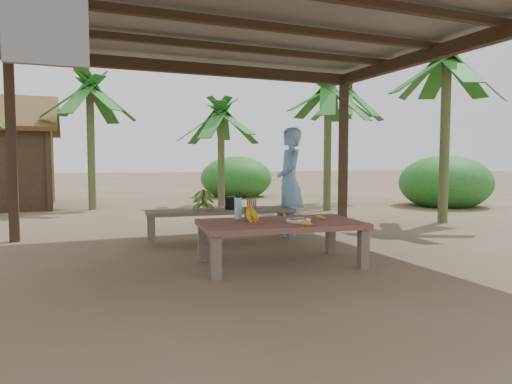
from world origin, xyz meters
name	(u,v)px	position (x,y,z in m)	size (l,w,h in m)	color
ground	(249,257)	(0.00, 0.00, 0.00)	(80.00, 80.00, 0.00)	brown
pavilion	(248,26)	(-0.01, -0.01, 2.78)	(6.60, 5.60, 2.95)	black
work_table	(280,227)	(0.18, -0.51, 0.43)	(1.90, 1.18, 0.50)	brown
bench	(221,213)	(0.07, 1.37, 0.39)	(2.25, 0.80, 0.45)	brown
ripe_banana_bunch	(245,213)	(-0.18, -0.35, 0.59)	(0.30, 0.25, 0.18)	gold
plate	(298,220)	(0.35, -0.63, 0.52)	(0.28, 0.28, 0.04)	white
loose_banana_front	(306,223)	(0.30, -0.90, 0.52)	(0.04, 0.16, 0.04)	gold
loose_banana_side	(321,217)	(0.71, -0.50, 0.52)	(0.04, 0.15, 0.04)	gold
water_flask	(238,207)	(-0.19, -0.12, 0.64)	(0.09, 0.09, 0.32)	#40C9C2
green_banana_stalk	(203,199)	(-0.19, 1.40, 0.61)	(0.28, 0.28, 0.32)	#598C2D
cooking_pot	(232,203)	(0.25, 1.39, 0.54)	(0.22, 0.22, 0.18)	black
skewer_rack	(252,201)	(0.53, 1.28, 0.57)	(0.18, 0.08, 0.24)	#A57F47
woman	(290,182)	(1.18, 1.29, 0.85)	(0.62, 0.41, 1.71)	#76B5DF
banana_plant_ne	(328,99)	(3.58, 4.19, 2.62)	(1.80, 1.80, 3.11)	#596638
banana_plant_n	(221,121)	(1.58, 6.13, 2.19)	(1.80, 1.80, 2.67)	#596638
banana_plant_nw	(90,97)	(-1.57, 6.51, 2.70)	(1.80, 1.80, 3.19)	#596638
banana_plant_e	(447,70)	(4.57, 1.56, 2.87)	(1.80, 1.80, 3.36)	#596638
banana_plant_far	(346,100)	(5.06, 5.73, 2.86)	(1.80, 1.80, 3.35)	#596638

